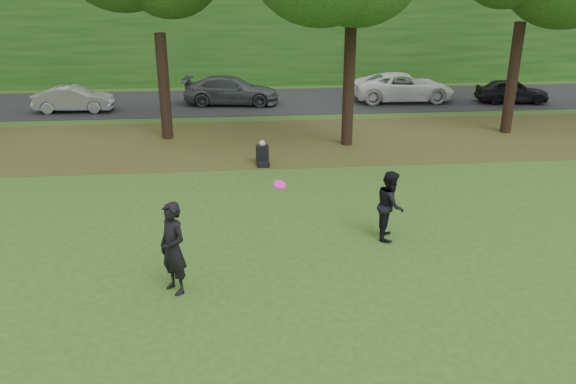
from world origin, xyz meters
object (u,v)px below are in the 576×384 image
(player_right, at_px, (390,205))
(seated_person, at_px, (263,155))
(frisbee, at_px, (280,185))
(player_left, at_px, (173,248))

(player_right, height_order, seated_person, player_right)
(player_right, height_order, frisbee, frisbee)
(frisbee, bearing_deg, player_left, -152.15)
(player_right, distance_m, seated_person, 6.84)
(player_left, distance_m, player_right, 5.42)
(player_right, bearing_deg, player_left, 127.78)
(seated_person, bearing_deg, player_left, -107.04)
(player_left, xyz_separation_m, seated_person, (2.24, 8.33, -0.65))
(seated_person, bearing_deg, player_right, -68.12)
(frisbee, bearing_deg, seated_person, 89.96)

